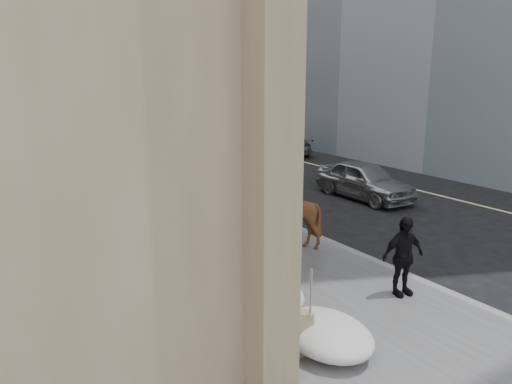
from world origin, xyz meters
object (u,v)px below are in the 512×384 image
pedestrian (403,256)px  mounted_horse_right (284,213)px  car_grey (290,145)px  car_silver (364,180)px  mounted_horse_left (200,199)px

pedestrian → mounted_horse_right: bearing=106.9°
mounted_horse_right → car_grey: bearing=-146.4°
car_silver → car_grey: (4.05, 10.54, -0.18)m
pedestrian → car_silver: bearing=60.2°
mounted_horse_right → pedestrian: size_ratio=1.39×
mounted_horse_right → car_silver: mounted_horse_right is taller
mounted_horse_left → car_grey: bearing=-160.8°
mounted_horse_left → car_silver: size_ratio=0.57×
mounted_horse_right → mounted_horse_left: bearing=-86.6°
mounted_horse_left → car_grey: (11.68, 10.89, -0.53)m
mounted_horse_right → car_grey: mounted_horse_right is taller
car_silver → car_grey: 11.29m
car_grey → car_silver: bearing=85.3°
mounted_horse_right → pedestrian: 3.96m
pedestrian → car_grey: bearing=70.2°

